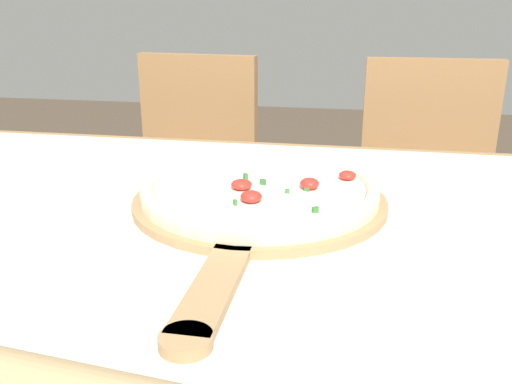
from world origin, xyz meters
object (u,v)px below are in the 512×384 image
object	(u,v)px
pizza	(260,189)
chair_left	(189,181)
pizza_peel	(257,205)
chair_right	(426,195)

from	to	relation	value
pizza	chair_left	bearing A→B (deg)	115.05
pizza_peel	chair_right	size ratio (longest dim) A/B	0.65
chair_right	chair_left	bearing A→B (deg)	179.56
pizza_peel	chair_right	world-z (taller)	chair_right
chair_left	chair_right	world-z (taller)	same
pizza	chair_right	xyz separation A→B (m)	(0.35, 0.78, -0.26)
pizza_peel	chair_right	xyz separation A→B (m)	(0.35, 0.80, -0.24)
pizza	chair_left	xyz separation A→B (m)	(-0.36, 0.78, -0.26)
pizza	chair_right	size ratio (longest dim) A/B	0.40
chair_left	chair_right	size ratio (longest dim) A/B	1.00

